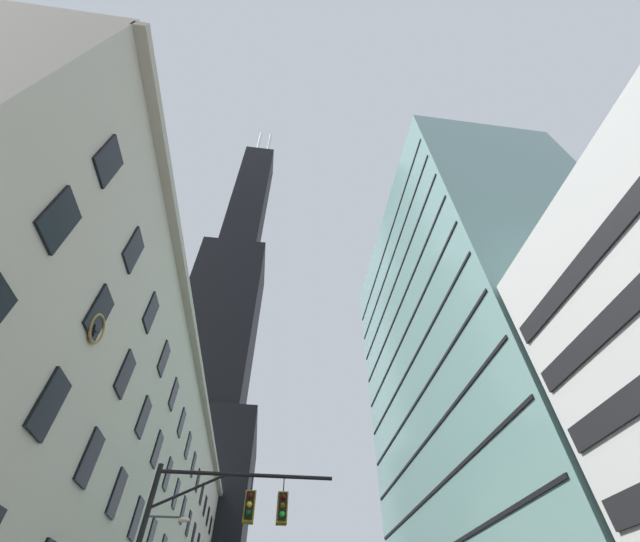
% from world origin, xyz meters
% --- Properties ---
extents(station_building, '(14.48, 73.08, 22.86)m').
position_xyz_m(station_building, '(-17.90, 30.54, 11.41)').
color(station_building, beige).
rests_on(station_building, ground).
extents(dark_skyscraper, '(27.35, 27.35, 193.35)m').
position_xyz_m(dark_skyscraper, '(-20.02, 76.47, 55.14)').
color(dark_skyscraper, black).
rests_on(dark_skyscraper, ground).
extents(glass_office_midrise, '(18.00, 34.28, 49.95)m').
position_xyz_m(glass_office_midrise, '(19.95, 23.47, 24.97)').
color(glass_office_midrise, gray).
rests_on(glass_office_midrise, ground).
extents(traffic_signal_mast, '(6.89, 0.63, 7.06)m').
position_xyz_m(traffic_signal_mast, '(-4.55, 5.53, 5.12)').
color(traffic_signal_mast, black).
rests_on(traffic_signal_mast, sidewalk_left).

